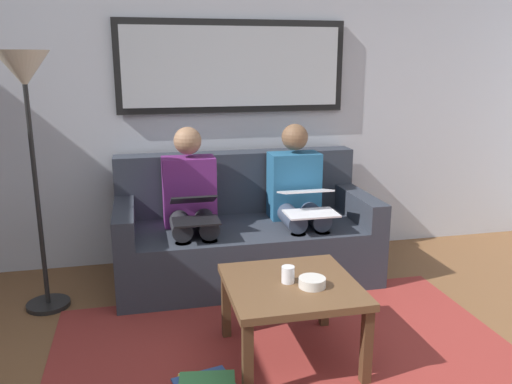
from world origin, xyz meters
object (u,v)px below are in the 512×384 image
Objects in this scene: cup at (288,274)px; laptop_black at (194,209)px; coffee_table at (291,293)px; person_left at (298,196)px; framed_mirror at (233,67)px; couch at (244,234)px; standing_lamp at (27,99)px; bowl at (312,282)px; laptop_white at (308,201)px; person_right at (191,202)px.

cup is 1.00m from laptop_black.
coffee_table is 1.23m from person_left.
framed_mirror is 4.87× the size of laptop_black.
laptop_black is (0.40, 0.30, 0.31)m from couch.
coffee_table is 0.42× the size of standing_lamp.
coffee_table is at bearing 114.33° from laptop_black.
coffee_table is 0.61× the size of person_left.
person_left reaches higher than bowl.
cup is 0.05× the size of standing_lamp.
standing_lamp is (1.39, -0.94, 0.88)m from cup.
bowl is (-0.10, 1.68, -1.08)m from framed_mirror.
laptop_black is (0.41, -0.92, 0.24)m from coffee_table.
framed_mirror reaches higher than coffee_table.
coffee_table is at bearing 66.93° from laptop_white.
person_right is at bearing -16.63° from laptop_white.
cup is 0.63× the size of bowl.
person_right is 3.11× the size of laptop_black.
person_right is (0.80, -0.24, -0.03)m from laptop_white.
laptop_white is at bearing 119.92° from framed_mirror.
bowl is at bearing 139.48° from coffee_table.
laptop_black is at bearing 16.22° from person_left.
laptop_white is 0.23× the size of standing_lamp.
couch is at bearing -170.34° from person_right.
person_right is (0.41, -1.15, 0.22)m from coffee_table.
laptop_black is at bearing -63.11° from bowl.
standing_lamp is at bearing -34.26° from cup.
laptop_black is (0.50, -0.99, 0.15)m from bowl.
bowl is at bearing 94.52° from couch.
laptop_black is at bearing 59.86° from framed_mirror.
framed_mirror is at bearing -48.75° from person_left.
standing_lamp is at bearing 6.33° from person_left.
laptop_white is (-0.39, -0.91, 0.25)m from coffee_table.
bowl reaches higher than coffee_table.
person_right reaches higher than bowl.
laptop_white is (-0.30, -0.99, 0.16)m from bowl.
person_right is 0.69× the size of standing_lamp.
coffee_table is 1.96m from standing_lamp.
cup is at bearing 65.79° from laptop_white.
laptop_black is at bearing -65.67° from coffee_table.
bowl is 1.04m from laptop_white.
framed_mirror reaches higher than bowl.
couch is 0.50m from person_right.
person_left is at bearing -90.00° from laptop_white.
couch is 13.21× the size of bowl.
bowl is (-0.09, 0.08, 0.08)m from coffee_table.
framed_mirror is 12.54× the size of bowl.
laptop_white is at bearing 90.00° from person_left.
couch is 0.60m from laptop_white.
couch is 0.50m from person_left.
laptop_black is at bearing 90.00° from person_right.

